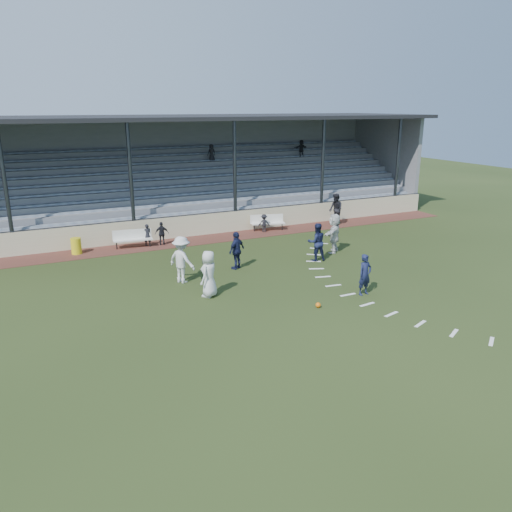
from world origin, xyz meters
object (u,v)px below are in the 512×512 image
at_px(football, 318,305).
at_px(player_navy_lead, 365,275).
at_px(trash_bin, 76,246).
at_px(official, 336,209).
at_px(bench_right, 267,221).
at_px(bench_left, 132,237).
at_px(player_white_lead, 209,274).

bearing_deg(football, player_navy_lead, 9.12).
height_order(trash_bin, official, official).
distance_m(bench_right, trash_bin, 10.92).
xyz_separation_m(bench_left, trash_bin, (-2.82, 0.04, -0.16)).
xyz_separation_m(trash_bin, official, (15.41, -0.26, 0.57)).
bearing_deg(bench_right, bench_left, -162.06).
bearing_deg(trash_bin, player_navy_lead, -48.25).
relative_size(bench_left, player_navy_lead, 1.23).
bearing_deg(bench_left, player_navy_lead, -50.23).
relative_size(player_navy_lead, official, 0.85).
distance_m(bench_left, player_white_lead, 8.40).
distance_m(bench_left, football, 12.00).
height_order(bench_right, football, bench_right).
bearing_deg(football, bench_right, 72.34).
distance_m(player_navy_lead, official, 12.02).
relative_size(trash_bin, football, 4.09).
bearing_deg(player_navy_lead, trash_bin, 124.56).
relative_size(bench_left, player_white_lead, 1.10).
bearing_deg(trash_bin, bench_left, -0.76).
relative_size(bench_right, trash_bin, 2.50).
xyz_separation_m(football, official, (8.14, 10.92, 0.90)).
relative_size(bench_left, bench_right, 1.00).
height_order(bench_right, player_navy_lead, player_navy_lead).
relative_size(trash_bin, player_navy_lead, 0.49).
height_order(trash_bin, player_white_lead, player_white_lead).
bearing_deg(official, player_navy_lead, -24.45).
height_order(player_white_lead, player_navy_lead, player_white_lead).
bearing_deg(bench_left, player_white_lead, -74.31).
height_order(trash_bin, player_navy_lead, player_navy_lead).
distance_m(bench_right, football, 12.04).
relative_size(bench_left, trash_bin, 2.50).
xyz_separation_m(player_navy_lead, official, (5.77, 10.54, 0.17)).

